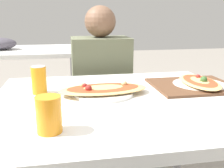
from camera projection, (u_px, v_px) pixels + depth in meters
The scene contains 9 objects.
dining_table at pixel (120, 116), 1.13m from camera, with size 1.07×0.92×0.76m.
chair_far_seated at pixel (99, 102), 1.94m from camera, with size 0.40×0.40×0.86m.
person_seated at pixel (101, 79), 1.78m from camera, with size 0.38×0.30×1.17m.
pizza_main at pixel (103, 90), 1.17m from camera, with size 0.41×0.27×0.05m.
soda_can at pixel (39, 80), 1.17m from camera, with size 0.07×0.07×0.12m.
drink_glass at pixel (49, 114), 0.78m from camera, with size 0.08×0.08×0.11m.
serving_tray at pixel (193, 86), 1.29m from camera, with size 0.40×0.33×0.01m.
pizza_second at pixel (199, 83), 1.30m from camera, with size 0.26×0.34×0.06m.
background_table at pixel (20, 55), 2.69m from camera, with size 1.10×0.80×0.88m.
Camera 1 is at (-0.22, -1.04, 1.11)m, focal length 42.00 mm.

